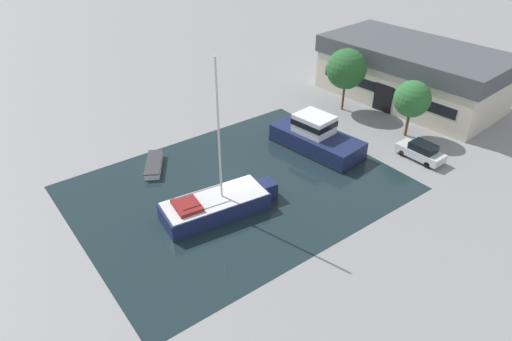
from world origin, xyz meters
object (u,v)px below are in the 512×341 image
Objects in this scene: motor_cruiser at (316,137)px; sailboat_moored at (217,204)px; quay_tree_near_building at (346,69)px; parked_car at (421,151)px; quay_tree_by_water at (412,99)px; small_dinghy at (154,165)px; warehouse_building at (411,73)px.

sailboat_moored is at bearing -175.20° from motor_cruiser.
parked_car is (12.09, -2.16, -3.96)m from quay_tree_near_building.
small_dinghy is (-9.76, -23.39, -3.68)m from quay_tree_by_water.
parked_car is at bearing 178.24° from small_dinghy.
quay_tree_near_building is (-2.55, -8.35, 1.52)m from warehouse_building.
small_dinghy is at bearing -93.66° from quay_tree_near_building.
motor_cruiser is (2.19, -16.98, -2.03)m from warehouse_building.
quay_tree_near_building is 8.36m from quay_tree_by_water.
quay_tree_by_water reaches higher than small_dinghy.
small_dinghy is (-13.54, -20.62, -0.49)m from parked_car.
motor_cruiser is (-3.57, -9.25, -2.78)m from quay_tree_by_water.
quay_tree_near_building is 23.38m from sailboat_moored.
warehouse_building reaches higher than small_dinghy.
motor_cruiser is at bearing -111.08° from quay_tree_by_water.
quay_tree_near_building reaches higher than quay_tree_by_water.
quay_tree_near_building is at bearing 77.88° from parked_car.
motor_cruiser is at bearing -61.26° from quay_tree_near_building.
parked_car is 0.47× the size of motor_cruiser.
small_dinghy is at bearing -102.15° from warehouse_building.
quay_tree_by_water is at bearing 51.76° from parked_car.
warehouse_building is 14.40m from parked_car.
sailboat_moored is 9.11m from small_dinghy.
parked_car is 24.67m from small_dinghy.
quay_tree_near_building reaches higher than warehouse_building.
motor_cruiser is (-2.84, 13.12, 0.43)m from sailboat_moored.
motor_cruiser is at bearing -172.11° from small_dinghy.
small_dinghy is (-4.00, -31.12, -2.93)m from warehouse_building.
sailboat_moored is at bearing 165.05° from parked_car.
parked_car is 0.36× the size of sailboat_moored.
small_dinghy is at bearing -112.65° from quay_tree_by_water.
parked_car is 20.11m from sailboat_moored.
warehouse_building is at bearing -155.78° from small_dinghy.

